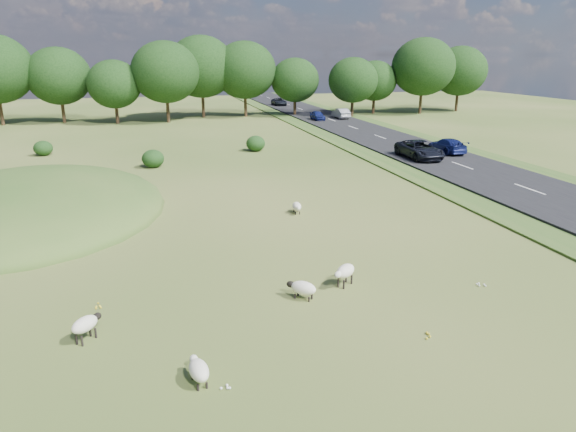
# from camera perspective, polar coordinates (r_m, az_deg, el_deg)

# --- Properties ---
(ground) EXTENTS (160.00, 160.00, 0.00)m
(ground) POSITION_cam_1_polar(r_m,az_deg,el_deg) (41.54, -8.38, 4.88)
(ground) COLOR #33551A
(ground) RESTS_ON ground
(mound) EXTENTS (16.00, 20.00, 4.00)m
(mound) POSITION_cam_1_polar(r_m,az_deg,el_deg) (34.38, -26.96, 0.48)
(mound) COLOR #33561E
(mound) RESTS_ON ground
(road) EXTENTS (8.00, 150.00, 0.25)m
(road) POSITION_cam_1_polar(r_m,az_deg,el_deg) (56.64, 11.04, 8.22)
(road) COLOR black
(road) RESTS_ON ground
(treeline) EXTENTS (96.28, 14.66, 11.70)m
(treeline) POSITION_cam_1_polar(r_m,az_deg,el_deg) (75.88, -12.74, 15.28)
(treeline) COLOR black
(treeline) RESTS_ON ground
(shrubs) EXTENTS (21.21, 9.74, 1.50)m
(shrubs) POSITION_cam_1_polar(r_m,az_deg,el_deg) (48.15, -13.91, 7.17)
(shrubs) COLOR black
(shrubs) RESTS_ON ground
(sheep_0) EXTENTS (1.06, 1.13, 0.86)m
(sheep_0) POSITION_cam_1_polar(r_m,az_deg,el_deg) (18.19, -21.58, -11.12)
(sheep_0) COLOR beige
(sheep_0) RESTS_ON ground
(sheep_1) EXTENTS (0.69, 1.25, 0.70)m
(sheep_1) POSITION_cam_1_polar(r_m,az_deg,el_deg) (15.31, -9.91, -16.46)
(sheep_1) COLOR beige
(sheep_1) RESTS_ON ground
(sheep_2) EXTENTS (0.60, 1.18, 0.67)m
(sheep_2) POSITION_cam_1_polar(r_m,az_deg,el_deg) (30.10, 0.99, 1.06)
(sheep_2) COLOR beige
(sheep_2) RESTS_ON ground
(sheep_3) EXTENTS (1.23, 1.08, 0.91)m
(sheep_3) POSITION_cam_1_polar(r_m,az_deg,el_deg) (20.80, 6.34, -6.14)
(sheep_3) COLOR beige
(sheep_3) RESTS_ON ground
(sheep_4) EXTENTS (1.17, 1.13, 0.71)m
(sheep_4) POSITION_cam_1_polar(r_m,az_deg,el_deg) (19.72, 1.63, -7.99)
(sheep_4) COLOR beige
(sheep_4) RESTS_ON ground
(sheep_5) EXTENTS (0.62, 1.10, 0.77)m
(sheep_5) POSITION_cam_1_polar(r_m,az_deg,el_deg) (27.25, -20.13, -1.56)
(sheep_5) COLOR beige
(sheep_5) RESTS_ON ground
(car_0) EXTENTS (1.47, 4.21, 1.39)m
(car_0) POSITION_cam_1_polar(r_m,az_deg,el_deg) (75.05, 5.91, 11.28)
(car_0) COLOR #A1A3A8
(car_0) RESTS_ON road
(car_1) EXTENTS (2.10, 4.55, 1.27)m
(car_1) POSITION_cam_1_polar(r_m,az_deg,el_deg) (94.43, -1.01, 12.59)
(car_1) COLOR black
(car_1) RESTS_ON road
(car_3) EXTENTS (2.53, 5.48, 1.52)m
(car_3) POSITION_cam_1_polar(r_m,az_deg,el_deg) (46.67, 14.41, 7.17)
(car_3) COLOR black
(car_3) RESTS_ON road
(car_4) EXTENTS (1.45, 3.60, 1.23)m
(car_4) POSITION_cam_1_polar(r_m,az_deg,el_deg) (72.98, 3.30, 11.11)
(car_4) COLOR navy
(car_4) RESTS_ON road
(car_5) EXTENTS (1.86, 4.58, 1.33)m
(car_5) POSITION_cam_1_polar(r_m,az_deg,el_deg) (50.09, 17.27, 7.49)
(car_5) COLOR navy
(car_5) RESTS_ON road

